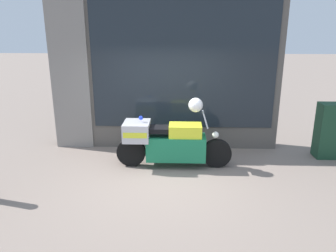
# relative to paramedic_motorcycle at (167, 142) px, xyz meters

# --- Properties ---
(ground_plane) EXTENTS (60.00, 60.00, 0.00)m
(ground_plane) POSITION_rel_paramedic_motorcycle_xyz_m (-0.09, -0.70, -0.56)
(ground_plane) COLOR gray
(shop_building) EXTENTS (5.38, 0.55, 3.90)m
(shop_building) POSITION_rel_paramedic_motorcycle_xyz_m (-0.49, 1.30, 1.40)
(shop_building) COLOR #56514C
(shop_building) RESTS_ON ground
(window_display) EXTENTS (4.03, 0.30, 2.11)m
(window_display) POSITION_rel_paramedic_motorcycle_xyz_m (0.28, 1.33, -0.06)
(window_display) COLOR slate
(window_display) RESTS_ON ground
(paramedic_motorcycle) EXTENTS (2.43, 0.62, 1.21)m
(paramedic_motorcycle) POSITION_rel_paramedic_motorcycle_xyz_m (0.00, 0.00, 0.00)
(paramedic_motorcycle) COLOR black
(paramedic_motorcycle) RESTS_ON ground
(utility_cabinet) EXTENTS (0.86, 0.41, 1.26)m
(utility_cabinet) POSITION_rel_paramedic_motorcycle_xyz_m (3.78, 0.66, 0.07)
(utility_cabinet) COLOR #193D28
(utility_cabinet) RESTS_ON ground
(white_helmet) EXTENTS (0.29, 0.29, 0.29)m
(white_helmet) POSITION_rel_paramedic_motorcycle_xyz_m (0.57, -0.00, 0.80)
(white_helmet) COLOR white
(white_helmet) RESTS_ON paramedic_motorcycle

